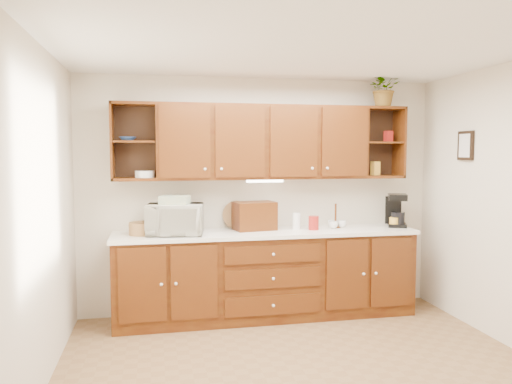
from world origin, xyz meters
name	(u,v)px	position (x,y,z in m)	size (l,w,h in m)	color
floor	(306,374)	(0.00, 0.00, 0.00)	(4.00, 4.00, 0.00)	brown
ceiling	(309,45)	(0.00, 0.00, 2.60)	(4.00, 4.00, 0.00)	white
back_wall	(261,195)	(0.00, 1.75, 1.30)	(4.00, 4.00, 0.00)	beige
left_wall	(35,221)	(-2.00, 0.00, 1.30)	(3.50, 3.50, 0.00)	beige
base_cabinets	(266,276)	(0.00, 1.45, 0.45)	(3.20, 0.60, 0.90)	#371206
countertop	(267,233)	(0.00, 1.44, 0.92)	(3.24, 0.64, 0.04)	white
upper_cabinets	(265,142)	(0.01, 1.59, 1.89)	(3.20, 0.33, 0.80)	#371206
undercabinet_light	(265,181)	(0.00, 1.53, 1.47)	(0.40, 0.05, 0.03)	white
framed_picture	(466,146)	(1.98, 0.90, 1.85)	(0.03, 0.24, 0.30)	black
wicker_basket	(142,228)	(-1.31, 1.46, 1.00)	(0.26, 0.26, 0.13)	olive
microwave	(175,219)	(-0.97, 1.41, 1.10)	(0.57, 0.38, 0.31)	beige
towel_stack	(175,200)	(-0.97, 1.41, 1.30)	(0.29, 0.21, 0.09)	#DDBD68
wine_bottle	(169,218)	(-1.03, 1.51, 1.10)	(0.07, 0.07, 0.31)	black
woven_tray	(237,227)	(-0.29, 1.69, 0.95)	(0.31, 0.31, 0.02)	olive
bread_box	(254,216)	(-0.11, 1.55, 1.09)	(0.44, 0.27, 0.31)	#371206
mug_tree	(335,224)	(0.81, 1.53, 0.98)	(0.23, 0.24, 0.27)	#371206
canister_red	(314,223)	(0.52, 1.42, 1.01)	(0.11, 0.11, 0.15)	maroon
canister_white	(296,221)	(0.35, 1.49, 1.03)	(0.09, 0.09, 0.18)	white
canister_yellow	(394,222)	(1.46, 1.41, 1.00)	(0.10, 0.10, 0.11)	gold
coffee_maker	(396,211)	(1.52, 1.48, 1.12)	(0.28, 0.32, 0.37)	black
bowl_stack	(128,139)	(-1.43, 1.58, 1.92)	(0.17, 0.17, 0.04)	navy
plate_stack	(145,174)	(-1.27, 1.57, 1.56)	(0.20, 0.20, 0.07)	white
pantry_box_yellow	(375,168)	(1.30, 1.58, 1.60)	(0.09, 0.07, 0.16)	gold
pantry_box_red	(388,136)	(1.45, 1.58, 1.96)	(0.08, 0.07, 0.12)	maroon
potted_plant	(384,89)	(1.36, 1.52, 2.49)	(0.36, 0.31, 0.40)	#999999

